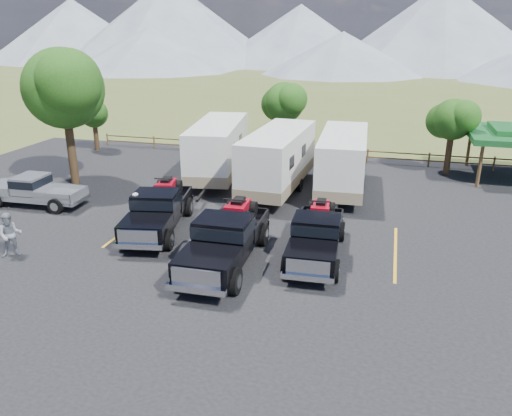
% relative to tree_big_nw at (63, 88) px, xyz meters
% --- Properties ---
extents(ground, '(320.00, 320.00, 0.00)m').
position_rel_tree_big_nw_xyz_m(ground, '(12.55, -9.03, -5.60)').
color(ground, '#485624').
rests_on(ground, ground).
extents(asphalt_lot, '(44.00, 34.00, 0.04)m').
position_rel_tree_big_nw_xyz_m(asphalt_lot, '(12.55, -6.03, -5.58)').
color(asphalt_lot, black).
rests_on(asphalt_lot, ground).
extents(stall_lines, '(12.12, 5.50, 0.01)m').
position_rel_tree_big_nw_xyz_m(stall_lines, '(12.55, -5.03, -5.55)').
color(stall_lines, gold).
rests_on(stall_lines, asphalt_lot).
extents(tree_big_nw, '(5.54, 5.18, 7.84)m').
position_rel_tree_big_nw_xyz_m(tree_big_nw, '(0.00, 0.00, 0.00)').
color(tree_big_nw, black).
rests_on(tree_big_nw, ground).
extents(tree_ne_a, '(3.11, 2.92, 4.76)m').
position_rel_tree_big_nw_xyz_m(tree_ne_a, '(21.52, 7.99, -2.11)').
color(tree_ne_a, black).
rests_on(tree_ne_a, ground).
extents(tree_north, '(3.46, 3.24, 5.25)m').
position_rel_tree_big_nw_xyz_m(tree_north, '(10.52, 9.99, -1.76)').
color(tree_north, black).
rests_on(tree_north, ground).
extents(tree_nw_small, '(2.59, 2.43, 3.85)m').
position_rel_tree_big_nw_xyz_m(tree_nw_small, '(-3.48, 7.99, -2.81)').
color(tree_nw_small, black).
rests_on(tree_nw_small, ground).
extents(rail_fence, '(36.12, 0.12, 1.00)m').
position_rel_tree_big_nw_xyz_m(rail_fence, '(14.55, 9.47, -4.99)').
color(rail_fence, brown).
rests_on(rail_fence, ground).
extents(mountain_range, '(209.00, 71.00, 20.00)m').
position_rel_tree_big_nw_xyz_m(mountain_range, '(4.92, 96.95, 2.28)').
color(mountain_range, slate).
rests_on(mountain_range, ground).
extents(rig_left, '(3.12, 6.55, 2.10)m').
position_rel_tree_big_nw_xyz_m(rig_left, '(8.01, -5.27, -4.55)').
color(rig_left, black).
rests_on(rig_left, asphalt_lot).
extents(rig_center, '(2.45, 6.69, 2.22)m').
position_rel_tree_big_nw_xyz_m(rig_center, '(12.07, -7.73, -4.49)').
color(rig_center, black).
rests_on(rig_center, asphalt_lot).
extents(rig_right, '(2.33, 6.03, 1.98)m').
position_rel_tree_big_nw_xyz_m(rig_right, '(15.40, -6.19, -4.60)').
color(rig_right, black).
rests_on(rig_right, asphalt_lot).
extents(trailer_left, '(3.70, 9.93, 3.43)m').
position_rel_tree_big_nw_xyz_m(trailer_left, '(7.91, 3.28, -3.76)').
color(trailer_left, white).
rests_on(trailer_left, asphalt_lot).
extents(trailer_center, '(2.92, 9.88, 3.43)m').
position_rel_tree_big_nw_xyz_m(trailer_center, '(12.00, 1.71, -3.76)').
color(trailer_center, white).
rests_on(trailer_center, asphalt_lot).
extents(trailer_right, '(2.84, 9.54, 3.31)m').
position_rel_tree_big_nw_xyz_m(trailer_right, '(15.48, 2.62, -3.82)').
color(trailer_right, white).
rests_on(trailer_right, asphalt_lot).
extents(pickup_silver, '(5.48, 2.09, 1.62)m').
position_rel_tree_big_nw_xyz_m(pickup_silver, '(0.38, -3.98, -4.71)').
color(pickup_silver, '#919498').
rests_on(pickup_silver, asphalt_lot).
extents(person_a, '(0.74, 0.51, 1.96)m').
position_rel_tree_big_nw_xyz_m(person_a, '(7.31, -5.98, -4.58)').
color(person_a, silver).
rests_on(person_a, asphalt_lot).
extents(person_b, '(1.13, 1.08, 1.85)m').
position_rel_tree_big_nw_xyz_m(person_b, '(3.49, -9.42, -4.63)').
color(person_b, gray).
rests_on(person_b, asphalt_lot).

